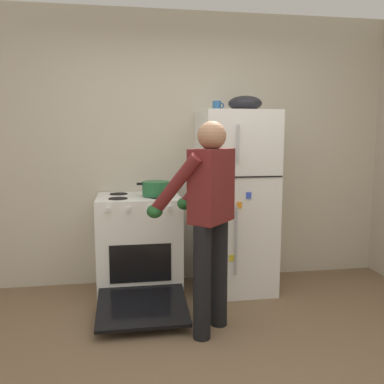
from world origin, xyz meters
name	(u,v)px	position (x,y,z in m)	size (l,w,h in m)	color
kitchen_wall_back	(180,150)	(0.00, 1.95, 1.35)	(6.00, 0.10, 2.70)	beige
refrigerator	(235,202)	(0.48, 1.57, 0.86)	(0.68, 0.72, 1.72)	white
stove_range	(139,247)	(-0.45, 1.55, 0.46)	(0.76, 1.24, 0.94)	white
person_cook	(207,209)	(0.04, 0.73, 0.95)	(0.67, 0.69, 1.60)	black
red_pot	(156,189)	(-0.29, 1.52, 1.01)	(0.35, 0.25, 0.13)	#236638
coffee_mug	(217,106)	(0.30, 1.62, 1.77)	(0.11, 0.08, 0.10)	#2D6093
mixing_bowl	(245,103)	(0.56, 1.57, 1.79)	(0.32, 0.32, 0.14)	black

